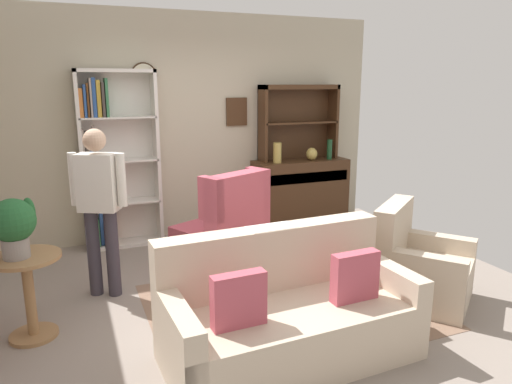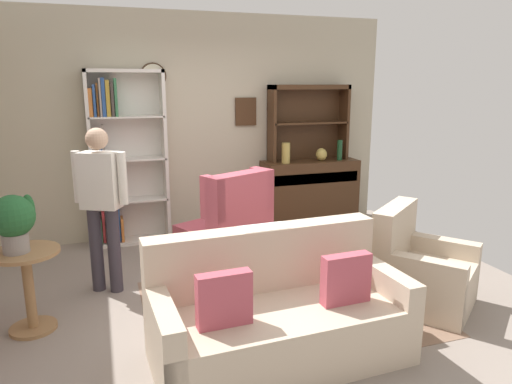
% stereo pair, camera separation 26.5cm
% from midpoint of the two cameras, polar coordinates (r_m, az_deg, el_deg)
% --- Properties ---
extents(ground_plane, '(5.40, 4.60, 0.02)m').
position_cam_midpoint_polar(ground_plane, '(4.53, 1.31, -12.58)').
color(ground_plane, gray).
extents(wall_back, '(5.00, 0.09, 2.80)m').
position_cam_midpoint_polar(wall_back, '(6.15, -5.42, 7.97)').
color(wall_back, '#BCB299').
rests_on(wall_back, ground_plane).
extents(area_rug, '(2.40, 1.88, 0.01)m').
position_cam_midpoint_polar(area_rug, '(4.34, 5.25, -13.64)').
color(area_rug, '#846651').
rests_on(area_rug, ground_plane).
extents(bookshelf, '(0.90, 0.30, 2.10)m').
position_cam_midpoint_polar(bookshelf, '(5.86, -14.67, 3.93)').
color(bookshelf, silver).
rests_on(bookshelf, ground_plane).
extents(sideboard, '(1.30, 0.45, 0.92)m').
position_cam_midpoint_polar(sideboard, '(6.51, 7.64, 0.22)').
color(sideboard, '#422816').
rests_on(sideboard, ground_plane).
extents(sideboard_hutch, '(1.10, 0.26, 1.00)m').
position_cam_midpoint_polar(sideboard_hutch, '(6.46, 7.50, 9.55)').
color(sideboard_hutch, '#422816').
rests_on(sideboard_hutch, sideboard).
extents(vase_tall, '(0.11, 0.11, 0.27)m').
position_cam_midpoint_polar(vase_tall, '(6.18, 4.86, 4.72)').
color(vase_tall, tan).
rests_on(vase_tall, sideboard).
extents(vase_round, '(0.15, 0.15, 0.17)m').
position_cam_midpoint_polar(vase_round, '(6.42, 9.08, 4.49)').
color(vase_round, tan).
rests_on(vase_round, sideboard).
extents(bottle_wine, '(0.07, 0.07, 0.27)m').
position_cam_midpoint_polar(bottle_wine, '(6.52, 11.23, 4.99)').
color(bottle_wine, '#194223').
rests_on(bottle_wine, sideboard).
extents(couch_floral, '(1.84, 0.93, 0.90)m').
position_cam_midpoint_polar(couch_floral, '(3.52, 4.82, -14.73)').
color(couch_floral, beige).
rests_on(couch_floral, ground_plane).
extents(armchair_floral, '(1.07, 1.08, 0.88)m').
position_cam_midpoint_polar(armchair_floral, '(4.56, 20.82, -9.19)').
color(armchair_floral, beige).
rests_on(armchair_floral, ground_plane).
extents(wingback_chair, '(1.05, 1.06, 1.05)m').
position_cam_midpoint_polar(wingback_chair, '(5.12, -1.88, -4.71)').
color(wingback_chair, '#B74C5B').
rests_on(wingback_chair, ground_plane).
extents(plant_stand, '(0.52, 0.52, 0.68)m').
position_cam_midpoint_polar(plant_stand, '(4.14, -24.17, -9.87)').
color(plant_stand, '#997047').
rests_on(plant_stand, ground_plane).
extents(potted_plant_large, '(0.33, 0.33, 0.45)m').
position_cam_midpoint_polar(potted_plant_large, '(3.97, -25.69, -3.01)').
color(potted_plant_large, gray).
rests_on(potted_plant_large, plant_stand).
extents(person_reading, '(0.50, 0.33, 1.56)m').
position_cam_midpoint_polar(person_reading, '(4.52, -16.61, -0.79)').
color(person_reading, '#38333D').
rests_on(person_reading, ground_plane).
extents(coffee_table, '(0.80, 0.50, 0.42)m').
position_cam_midpoint_polar(coffee_table, '(4.10, 0.08, -9.87)').
color(coffee_table, '#422816').
rests_on(coffee_table, ground_plane).
extents(book_stack, '(0.21, 0.14, 0.08)m').
position_cam_midpoint_polar(book_stack, '(4.10, -0.57, -8.25)').
color(book_stack, '#3F3833').
rests_on(book_stack, coffee_table).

